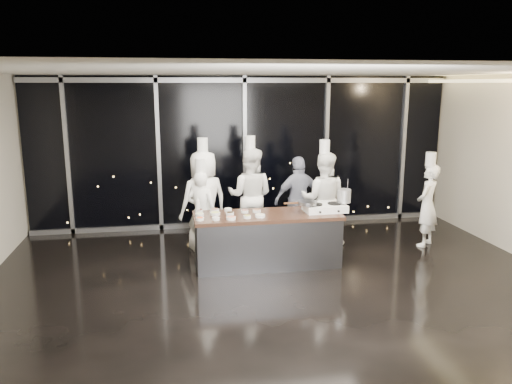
% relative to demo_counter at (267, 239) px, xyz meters
% --- Properties ---
extents(ground, '(9.00, 9.00, 0.00)m').
position_rel_demo_counter_xyz_m(ground, '(0.00, -0.90, -0.45)').
color(ground, black).
rests_on(ground, ground).
extents(room_shell, '(9.02, 7.02, 3.21)m').
position_rel_demo_counter_xyz_m(room_shell, '(0.18, -0.90, 1.79)').
color(room_shell, '#BDB5A1').
rests_on(room_shell, ground).
extents(window_wall, '(8.90, 0.11, 3.20)m').
position_rel_demo_counter_xyz_m(window_wall, '(0.00, 2.53, 1.14)').
color(window_wall, black).
rests_on(window_wall, ground).
extents(demo_counter, '(2.46, 0.86, 0.90)m').
position_rel_demo_counter_xyz_m(demo_counter, '(0.00, 0.00, 0.00)').
color(demo_counter, '#3C3D42').
rests_on(demo_counter, ground).
extents(stove, '(0.71, 0.47, 0.14)m').
position_rel_demo_counter_xyz_m(stove, '(1.00, -0.00, 0.51)').
color(stove, white).
rests_on(stove, demo_counter).
extents(frying_pan, '(0.58, 0.34, 0.06)m').
position_rel_demo_counter_xyz_m(frying_pan, '(0.68, -0.02, 0.61)').
color(frying_pan, gray).
rests_on(frying_pan, stove).
extents(stock_pot, '(0.24, 0.24, 0.23)m').
position_rel_demo_counter_xyz_m(stock_pot, '(1.34, 0.01, 0.70)').
color(stock_pot, silver).
rests_on(stock_pot, stove).
extents(prep_bowls, '(1.13, 0.70, 0.05)m').
position_rel_demo_counter_xyz_m(prep_bowls, '(-0.68, 0.02, 0.47)').
color(prep_bowls, white).
rests_on(prep_bowls, demo_counter).
extents(squeeze_bottle, '(0.07, 0.07, 0.27)m').
position_rel_demo_counter_xyz_m(squeeze_bottle, '(-1.14, 0.30, 0.57)').
color(squeeze_bottle, silver).
rests_on(squeeze_bottle, demo_counter).
extents(chef_far_left, '(0.65, 0.55, 1.73)m').
position_rel_demo_counter_xyz_m(chef_far_left, '(-1.04, 0.89, 0.32)').
color(chef_far_left, white).
rests_on(chef_far_left, ground).
extents(chef_left, '(1.06, 0.87, 2.08)m').
position_rel_demo_counter_xyz_m(chef_left, '(-0.99, 1.06, 0.48)').
color(chef_left, white).
rests_on(chef_left, ground).
extents(chef_center, '(1.08, 0.96, 2.08)m').
position_rel_demo_counter_xyz_m(chef_center, '(-0.08, 1.29, 0.48)').
color(chef_center, white).
rests_on(chef_center, ground).
extents(guest, '(1.03, 0.54, 1.68)m').
position_rel_demo_counter_xyz_m(guest, '(0.85, 1.15, 0.39)').
color(guest, '#161C3C').
rests_on(guest, ground).
extents(chef_right, '(1.04, 0.92, 2.02)m').
position_rel_demo_counter_xyz_m(chef_right, '(1.25, 0.90, 0.45)').
color(chef_right, white).
rests_on(chef_right, ground).
extents(chef_side, '(0.67, 0.66, 1.80)m').
position_rel_demo_counter_xyz_m(chef_side, '(3.18, 0.52, 0.35)').
color(chef_side, white).
rests_on(chef_side, ground).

